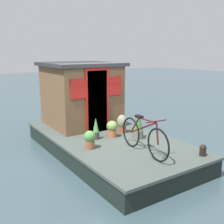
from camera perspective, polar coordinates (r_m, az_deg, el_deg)
ground_plane at (r=7.33m, az=-0.88°, el=-8.71°), size 60.00×60.00×0.00m
houseboat_deck at (r=7.24m, az=-0.88°, el=-6.96°), size 5.18×2.65×0.47m
houseboat_cabin at (r=8.20m, az=-6.50°, el=3.84°), size 2.09×2.09×1.88m
bicycle at (r=5.94m, az=6.66°, el=-5.13°), size 1.71×0.50×0.84m
potted_plant_mint at (r=7.44m, az=2.10°, el=-2.49°), size 0.28×0.28×0.50m
potted_plant_sage at (r=6.90m, az=-3.42°, el=-3.60°), size 0.17×0.17×0.56m
potted_plant_fern at (r=7.06m, az=0.00°, el=-3.47°), size 0.28×0.28×0.44m
potted_plant_geranium at (r=6.96m, az=5.50°, el=-2.98°), size 0.29×0.29×0.68m
potted_plant_basil at (r=6.25m, az=-4.72°, el=-5.73°), size 0.27×0.27×0.42m
mooring_bollard at (r=6.17m, az=18.62°, el=-7.58°), size 0.15×0.15×0.25m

